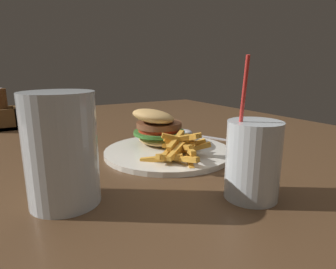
{
  "coord_description": "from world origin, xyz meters",
  "views": [
    {
      "loc": [
        -0.57,
        0.18,
        0.95
      ],
      "look_at": [
        -0.08,
        -0.1,
        0.82
      ],
      "focal_mm": 30.0,
      "sensor_mm": 36.0,
      "label": 1
    }
  ],
  "objects_px": {
    "meal_plate_near": "(163,139)",
    "juice_glass": "(253,163)",
    "beer_glass": "(62,152)",
    "condiment_caddy": "(2,114)",
    "spoon": "(186,132)"
  },
  "relations": [
    {
      "from": "juice_glass",
      "to": "condiment_caddy",
      "type": "xyz_separation_m",
      "value": [
        0.7,
        0.3,
        -0.01
      ]
    },
    {
      "from": "meal_plate_near",
      "to": "juice_glass",
      "type": "height_order",
      "value": "juice_glass"
    },
    {
      "from": "spoon",
      "to": "condiment_caddy",
      "type": "bearing_deg",
      "value": 25.7
    },
    {
      "from": "meal_plate_near",
      "to": "beer_glass",
      "type": "relative_size",
      "value": 1.78
    },
    {
      "from": "beer_glass",
      "to": "meal_plate_near",
      "type": "bearing_deg",
      "value": -58.62
    },
    {
      "from": "meal_plate_near",
      "to": "spoon",
      "type": "xyz_separation_m",
      "value": [
        0.11,
        -0.13,
        -0.02
      ]
    },
    {
      "from": "meal_plate_near",
      "to": "beer_glass",
      "type": "height_order",
      "value": "beer_glass"
    },
    {
      "from": "meal_plate_near",
      "to": "juice_glass",
      "type": "bearing_deg",
      "value": 179.83
    },
    {
      "from": "juice_glass",
      "to": "condiment_caddy",
      "type": "relative_size",
      "value": 1.63
    },
    {
      "from": "beer_glass",
      "to": "condiment_caddy",
      "type": "height_order",
      "value": "beer_glass"
    },
    {
      "from": "beer_glass",
      "to": "spoon",
      "type": "relative_size",
      "value": 1.01
    },
    {
      "from": "spoon",
      "to": "condiment_caddy",
      "type": "distance_m",
      "value": 0.55
    },
    {
      "from": "juice_glass",
      "to": "spoon",
      "type": "xyz_separation_m",
      "value": [
        0.36,
        -0.13,
        -0.04
      ]
    },
    {
      "from": "juice_glass",
      "to": "meal_plate_near",
      "type": "bearing_deg",
      "value": -0.17
    },
    {
      "from": "beer_glass",
      "to": "juice_glass",
      "type": "xyz_separation_m",
      "value": [
        -0.11,
        -0.23,
        -0.02
      ]
    }
  ]
}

